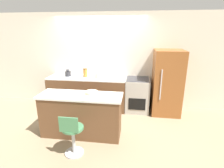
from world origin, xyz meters
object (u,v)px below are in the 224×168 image
Objects in this scene: kettle at (68,73)px; oven_range at (137,95)px; stool_chair at (73,135)px; refrigerator at (167,83)px; mixing_bowl at (99,75)px.

oven_range is at bearing -1.21° from kettle.
refrigerator is at bearing 46.74° from stool_chair.
mixing_bowl is (-1.07, 0.04, 0.51)m from oven_range.
refrigerator is 2.08× the size of stool_chair.
refrigerator is 8.37× the size of kettle.
stool_chair is 3.97× the size of mixing_bowl.
refrigerator is at bearing -2.38° from oven_range.
oven_range is 1.18m from mixing_bowl.
kettle is (-1.94, 0.04, 0.53)m from oven_range.
kettle is 0.99× the size of mixing_bowl.
refrigerator reaches higher than stool_chair.
refrigerator is 1.81m from mixing_bowl.
oven_range is 0.54× the size of refrigerator.
oven_range is 4.45× the size of mixing_bowl.
kettle reaches higher than oven_range.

